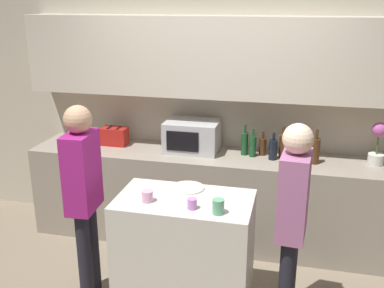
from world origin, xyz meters
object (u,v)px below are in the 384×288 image
at_px(bottle_6, 303,147).
at_px(bottle_7, 316,151).
at_px(potted_plant, 378,144).
at_px(cup_1, 192,204).
at_px(bottle_0, 245,143).
at_px(bottle_1, 253,146).
at_px(bottle_4, 283,146).
at_px(person_center, 292,214).
at_px(bottle_2, 263,146).
at_px(cup_2, 218,207).
at_px(plate_on_island, 188,188).
at_px(bottle_3, 273,149).
at_px(toaster, 115,136).
at_px(bottle_5, 292,151).
at_px(microwave, 192,136).
at_px(person_left, 83,188).
at_px(cup_0, 147,196).

relative_size(bottle_6, bottle_7, 0.89).
relative_size(potted_plant, cup_1, 5.10).
distance_m(bottle_0, bottle_7, 0.66).
distance_m(bottle_1, bottle_4, 0.28).
height_order(bottle_6, cup_1, bottle_6).
bearing_deg(potted_plant, person_center, -120.26).
relative_size(bottle_2, cup_2, 2.16).
distance_m(plate_on_island, cup_2, 0.48).
bearing_deg(plate_on_island, bottle_3, 55.89).
height_order(bottle_0, bottle_2, bottle_0).
distance_m(potted_plant, bottle_2, 1.03).
height_order(toaster, bottle_5, bottle_5).
bearing_deg(microwave, bottle_6, 2.11).
bearing_deg(person_left, microwave, 150.41).
height_order(bottle_7, cup_1, bottle_7).
height_order(bottle_6, cup_0, bottle_6).
relative_size(plate_on_island, cup_1, 3.36).
height_order(cup_2, person_left, person_left).
height_order(bottle_4, person_center, person_center).
distance_m(toaster, bottle_7, 2.00).
bearing_deg(cup_1, bottle_4, 66.11).
xyz_separation_m(microwave, plate_on_island, (0.19, -0.96, -0.13)).
bearing_deg(potted_plant, bottle_2, 178.22).
bearing_deg(bottle_4, bottle_6, 14.03).
relative_size(toaster, person_center, 0.17).
distance_m(microwave, bottle_7, 1.18).
bearing_deg(bottle_0, cup_0, -113.91).
relative_size(bottle_3, bottle_7, 0.80).
height_order(toaster, plate_on_island, toaster).
bearing_deg(bottle_4, toaster, 179.67).
relative_size(microwave, bottle_2, 2.26).
bearing_deg(bottle_0, bottle_1, -22.68).
bearing_deg(bottle_6, bottle_1, -171.04).
xyz_separation_m(bottle_0, person_left, (-1.10, -1.20, -0.07)).
xyz_separation_m(bottle_4, cup_2, (-0.38, -1.32, -0.05)).
bearing_deg(bottle_5, plate_on_island, -130.20).
xyz_separation_m(bottle_7, cup_0, (-1.21, -1.16, -0.07)).
xyz_separation_m(potted_plant, bottle_6, (-0.64, 0.04, -0.09)).
xyz_separation_m(toaster, cup_0, (0.78, -1.26, -0.03)).
bearing_deg(bottle_1, bottle_2, 37.83).
bearing_deg(toaster, bottle_2, 1.21).
bearing_deg(cup_2, microwave, 110.72).
relative_size(bottle_1, bottle_5, 1.25).
bearing_deg(microwave, bottle_0, 0.01).
height_order(microwave, plate_on_island, microwave).
height_order(bottle_4, bottle_7, bottle_7).
xyz_separation_m(toaster, bottle_0, (1.34, -0.00, 0.02)).
height_order(bottle_3, plate_on_island, bottle_3).
height_order(bottle_7, plate_on_island, bottle_7).
height_order(potted_plant, bottle_0, potted_plant).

